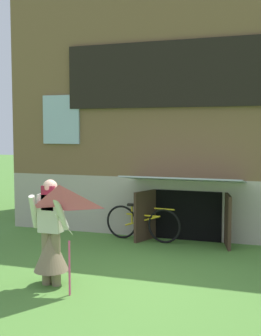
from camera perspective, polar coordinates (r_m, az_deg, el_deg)
ground_plane at (r=6.89m, az=-0.55°, el=-14.77°), size 60.00×60.00×0.00m
log_house at (r=11.55m, az=7.92°, el=6.98°), size 7.76×5.53×5.50m
person at (r=6.80m, az=-10.22°, el=-9.22°), size 0.61×0.52×1.59m
kite at (r=6.05m, az=-9.11°, el=-5.55°), size 0.89×0.91×1.48m
bicycle_yellow at (r=9.37m, az=1.53°, el=-7.10°), size 1.68×0.24×0.77m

